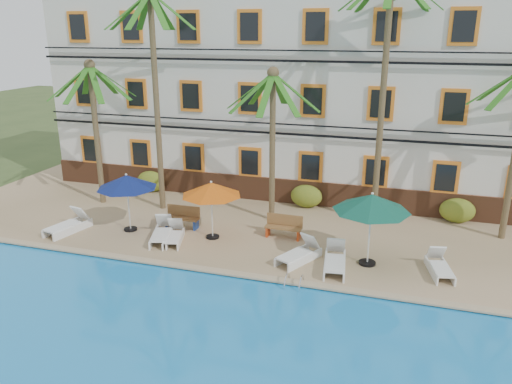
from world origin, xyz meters
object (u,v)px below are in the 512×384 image
(lounger_c, at_px, (174,235))
(lounger_f, at_px, (439,266))
(palm_d, at_px, (385,70))
(palm_b, at_px, (155,76))
(lounger_e, at_px, (335,260))
(bench_right, at_px, (284,226))
(umbrella_blue, at_px, (127,182))
(lounger_a, at_px, (68,225))
(lounger_d, at_px, (299,253))
(bench_left, at_px, (183,217))
(lounger_b, at_px, (162,233))
(palm_a, at_px, (94,112))
(pool_ladder, at_px, (294,284))
(umbrella_green, at_px, (372,203))
(umbrella_red, at_px, (211,189))

(lounger_c, height_order, lounger_f, lounger_f)
(palm_d, bearing_deg, palm_b, -173.52)
(lounger_e, distance_m, bench_right, 3.30)
(umbrella_blue, distance_m, lounger_a, 3.13)
(lounger_c, bearing_deg, umbrella_blue, 166.60)
(lounger_d, relative_size, lounger_e, 0.97)
(lounger_a, height_order, bench_left, lounger_a)
(umbrella_blue, height_order, lounger_f, umbrella_blue)
(palm_b, relative_size, lounger_b, 4.65)
(bench_right, bearing_deg, lounger_a, -166.47)
(palm_a, relative_size, palm_d, 0.65)
(palm_a, distance_m, palm_b, 3.65)
(lounger_c, distance_m, bench_left, 1.57)
(palm_b, distance_m, pool_ladder, 11.25)
(palm_d, xyz_separation_m, lounger_d, (-2.28, -4.80, -6.24))
(pool_ladder, bearing_deg, lounger_f, 25.95)
(pool_ladder, bearing_deg, palm_b, 144.29)
(umbrella_green, xyz_separation_m, lounger_b, (-8.11, -0.20, -2.03))
(umbrella_blue, relative_size, umbrella_red, 1.03)
(lounger_e, bearing_deg, lounger_a, 179.36)
(lounger_d, bearing_deg, palm_d, 64.60)
(palm_a, relative_size, lounger_f, 3.63)
(lounger_f, bearing_deg, umbrella_green, 179.53)
(bench_left, distance_m, bench_right, 4.42)
(palm_b, height_order, lounger_e, palm_b)
(palm_d, distance_m, pool_ladder, 9.52)
(lounger_c, relative_size, lounger_e, 0.89)
(lounger_a, relative_size, lounger_c, 1.14)
(lounger_c, bearing_deg, bench_right, 23.16)
(palm_a, distance_m, lounger_d, 11.96)
(palm_b, distance_m, bench_left, 6.30)
(lounger_b, xyz_separation_m, bench_left, (0.20, 1.51, 0.16))
(lounger_d, height_order, pool_ladder, lounger_d)
(lounger_a, relative_size, bench_left, 1.43)
(palm_b, relative_size, lounger_f, 5.24)
(umbrella_green, relative_size, bench_left, 1.83)
(lounger_c, bearing_deg, lounger_a, -175.60)
(lounger_e, bearing_deg, pool_ladder, -125.24)
(palm_b, xyz_separation_m, umbrella_green, (9.84, -3.22, -3.81))
(lounger_f, distance_m, bench_right, 6.15)
(umbrella_blue, distance_m, umbrella_red, 3.63)
(palm_d, height_order, lounger_a, palm_d)
(lounger_a, height_order, bench_right, lounger_a)
(lounger_b, distance_m, lounger_d, 5.70)
(lounger_c, xyz_separation_m, pool_ladder, (5.39, -2.06, -0.27))
(umbrella_red, bearing_deg, lounger_e, -14.09)
(umbrella_green, height_order, lounger_d, umbrella_green)
(lounger_c, bearing_deg, lounger_d, -2.83)
(umbrella_green, distance_m, lounger_b, 8.36)
(lounger_f, xyz_separation_m, bench_right, (-5.95, 1.55, 0.20))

